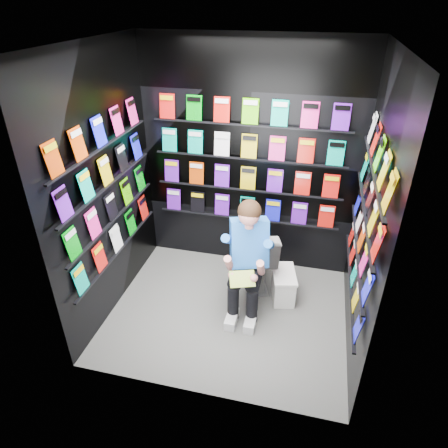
# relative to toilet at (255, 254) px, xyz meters

# --- Properties ---
(floor) EXTENTS (2.40, 2.40, 0.00)m
(floor) POSITION_rel_toilet_xyz_m (-0.17, -0.59, -0.37)
(floor) COLOR #60605D
(floor) RESTS_ON ground
(ceiling) EXTENTS (2.40, 2.40, 0.00)m
(ceiling) POSITION_rel_toilet_xyz_m (-0.17, -0.59, 2.23)
(ceiling) COLOR white
(ceiling) RESTS_ON floor
(wall_back) EXTENTS (2.40, 0.04, 2.60)m
(wall_back) POSITION_rel_toilet_xyz_m (-0.17, 0.41, 0.93)
(wall_back) COLOR black
(wall_back) RESTS_ON floor
(wall_front) EXTENTS (2.40, 0.04, 2.60)m
(wall_front) POSITION_rel_toilet_xyz_m (-0.17, -1.59, 0.93)
(wall_front) COLOR black
(wall_front) RESTS_ON floor
(wall_left) EXTENTS (0.04, 2.00, 2.60)m
(wall_left) POSITION_rel_toilet_xyz_m (-1.37, -0.59, 0.93)
(wall_left) COLOR black
(wall_left) RESTS_ON floor
(wall_right) EXTENTS (0.04, 2.00, 2.60)m
(wall_right) POSITION_rel_toilet_xyz_m (1.03, -0.59, 0.93)
(wall_right) COLOR black
(wall_right) RESTS_ON floor
(comics_back) EXTENTS (2.10, 0.06, 1.37)m
(comics_back) POSITION_rel_toilet_xyz_m (-0.17, 0.38, 0.94)
(comics_back) COLOR red
(comics_back) RESTS_ON wall_back
(comics_left) EXTENTS (0.06, 1.70, 1.37)m
(comics_left) POSITION_rel_toilet_xyz_m (-1.34, -0.59, 0.94)
(comics_left) COLOR red
(comics_left) RESTS_ON wall_left
(comics_right) EXTENTS (0.06, 1.70, 1.37)m
(comics_right) POSITION_rel_toilet_xyz_m (1.00, -0.59, 0.94)
(comics_right) COLOR red
(comics_right) RESTS_ON wall_right
(toilet) EXTENTS (0.64, 0.85, 0.73)m
(toilet) POSITION_rel_toilet_xyz_m (0.00, 0.00, 0.00)
(toilet) COLOR white
(toilet) RESTS_ON floor
(longbox) EXTENTS (0.30, 0.44, 0.30)m
(longbox) POSITION_rel_toilet_xyz_m (0.36, -0.21, -0.22)
(longbox) COLOR white
(longbox) RESTS_ON floor
(longbox_lid) EXTENTS (0.32, 0.46, 0.03)m
(longbox_lid) POSITION_rel_toilet_xyz_m (0.36, -0.21, -0.05)
(longbox_lid) COLOR white
(longbox_lid) RESTS_ON longbox
(reader) EXTENTS (0.71, 0.86, 1.35)m
(reader) POSITION_rel_toilet_xyz_m (-0.00, -0.38, 0.39)
(reader) COLOR blue
(reader) RESTS_ON toilet
(held_comic) EXTENTS (0.27, 0.21, 0.10)m
(held_comic) POSITION_rel_toilet_xyz_m (0.00, -0.73, 0.21)
(held_comic) COLOR green
(held_comic) RESTS_ON reader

